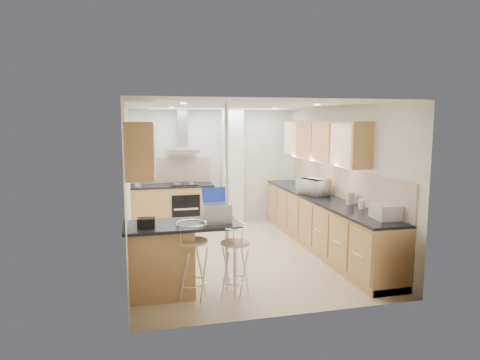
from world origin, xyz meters
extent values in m
plane|color=tan|center=(0.00, 0.00, 0.00)|extent=(4.80, 4.80, 0.00)
cube|color=silver|center=(0.00, 2.40, 1.25)|extent=(3.60, 0.04, 2.50)
cube|color=silver|center=(0.00, -2.40, 1.25)|extent=(3.60, 0.04, 2.50)
cube|color=silver|center=(-1.80, 0.00, 1.25)|extent=(0.04, 4.80, 2.50)
cube|color=silver|center=(1.80, 0.00, 1.25)|extent=(0.04, 4.80, 2.50)
cube|color=white|center=(0.00, 0.00, 2.50)|extent=(3.60, 4.80, 0.02)
cube|color=#B77E49|center=(1.63, 0.40, 1.88)|extent=(0.34, 3.00, 0.72)
cube|color=#B77E49|center=(-1.63, -1.35, 1.88)|extent=(0.34, 0.62, 0.72)
cube|color=beige|center=(1.79, 0.00, 1.18)|extent=(0.03, 4.40, 0.56)
cube|color=beige|center=(-0.95, 2.38, 1.18)|extent=(1.70, 0.03, 0.56)
cube|color=white|center=(0.35, 2.20, 1.25)|extent=(0.45, 0.40, 2.50)
cube|color=silver|center=(-0.70, 2.15, 1.62)|extent=(0.62, 0.48, 0.08)
cube|color=silver|center=(-0.70, 2.29, 2.06)|extent=(0.22, 0.20, 0.88)
cylinder|color=white|center=(-0.53, -1.45, 1.25)|extent=(0.05, 0.05, 2.50)
cube|color=black|center=(-0.70, 1.79, 0.45)|extent=(0.58, 0.02, 0.58)
cube|color=black|center=(-0.70, 2.10, 0.93)|extent=(0.58, 0.50, 0.02)
cube|color=tan|center=(0.00, 1.80, 2.48)|extent=(2.80, 0.35, 0.02)
cube|color=#B77E49|center=(1.50, 0.00, 0.44)|extent=(0.60, 4.40, 0.88)
cube|color=black|center=(1.50, 0.00, 0.90)|extent=(0.63, 4.40, 0.04)
cube|color=#B77E49|center=(-0.95, 2.10, 0.44)|extent=(1.70, 0.60, 0.88)
cube|color=black|center=(-0.95, 2.10, 0.90)|extent=(1.70, 0.63, 0.04)
cube|color=#B77E49|center=(-1.12, -1.45, 0.45)|extent=(1.35, 0.62, 0.90)
cube|color=black|center=(-1.12, -1.45, 0.92)|extent=(1.47, 0.72, 0.04)
imported|color=white|center=(1.44, 0.22, 1.07)|extent=(0.53, 0.62, 0.29)
cube|color=#A1A4A8|center=(-0.68, -1.49, 1.06)|extent=(0.37, 0.29, 0.24)
cube|color=black|center=(-1.57, -1.54, 1.00)|extent=(0.23, 0.18, 0.12)
cylinder|color=beige|center=(1.60, 1.28, 1.01)|extent=(0.15, 0.15, 0.18)
cylinder|color=beige|center=(1.49, 1.13, 0.99)|extent=(0.12, 0.12, 0.14)
cylinder|color=#B7AF92|center=(1.65, -0.72, 1.02)|extent=(0.14, 0.14, 0.20)
cylinder|color=white|center=(1.66, -1.05, 0.99)|extent=(0.10, 0.10, 0.13)
cube|color=beige|center=(1.62, -1.77, 1.02)|extent=(0.34, 0.41, 0.20)
cylinder|color=silver|center=(-1.65, 2.01, 1.02)|extent=(0.16, 0.16, 0.20)
camera|label=1|loc=(-1.67, -6.85, 2.26)|focal=32.00mm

